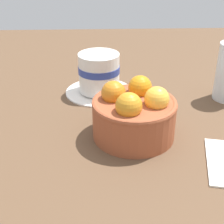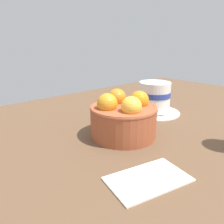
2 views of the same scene
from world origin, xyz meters
TOP-DOWN VIEW (x-y plane):
  - ground_plane at (0.00, 0.00)cm, footprint 143.30×84.07cm
  - terracotta_bowl at (0.01, -0.01)cm, footprint 14.29×14.29cm
  - coffee_cup at (-17.87, -5.84)cm, footprint 14.81×14.81cm
  - folded_napkin at (8.65, 14.26)cm, footprint 13.47×9.79cm

SIDE VIEW (x-z plane):
  - ground_plane at x=0.00cm, z-range -3.59..0.00cm
  - folded_napkin at x=8.65cm, z-range 0.00..0.60cm
  - coffee_cup at x=-17.87cm, z-range -0.26..8.62cm
  - terracotta_bowl at x=0.01cm, z-range -0.53..9.28cm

